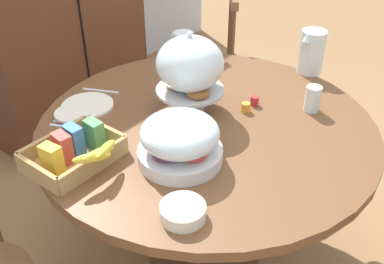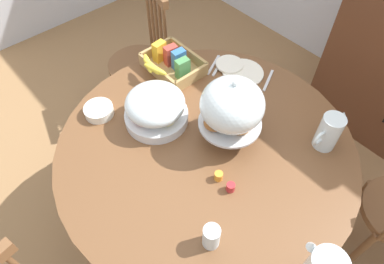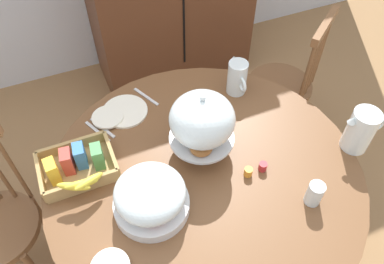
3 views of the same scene
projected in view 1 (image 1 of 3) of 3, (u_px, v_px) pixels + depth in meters
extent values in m
plane|color=#997047|center=(203.00, 247.00, 2.18)|extent=(10.00, 10.00, 0.00)
cylinder|color=brown|center=(207.00, 125.00, 1.77)|extent=(1.36, 1.36, 0.04)
cylinder|color=brown|center=(206.00, 188.00, 1.96)|extent=(0.14, 0.14, 0.63)
cylinder|color=brown|center=(204.00, 242.00, 2.16)|extent=(0.56, 0.56, 0.06)
cylinder|color=brown|center=(204.00, 77.00, 2.74)|extent=(0.40, 0.40, 0.04)
cylinder|color=brown|center=(182.00, 97.00, 2.98)|extent=(0.04, 0.04, 0.45)
cylinder|color=brown|center=(181.00, 119.00, 2.75)|extent=(0.04, 0.04, 0.45)
cylinder|color=brown|center=(223.00, 97.00, 2.98)|extent=(0.04, 0.04, 0.45)
cylinder|color=brown|center=(225.00, 119.00, 2.75)|extent=(0.04, 0.04, 0.45)
cylinder|color=brown|center=(230.00, 32.00, 2.72)|extent=(0.02, 0.02, 0.48)
cylinder|color=brown|center=(230.00, 36.00, 2.66)|extent=(0.02, 0.02, 0.48)
cylinder|color=brown|center=(231.00, 41.00, 2.60)|extent=(0.02, 0.02, 0.48)
cylinder|color=brown|center=(232.00, 45.00, 2.55)|extent=(0.02, 0.02, 0.48)
cylinder|color=brown|center=(232.00, 50.00, 2.49)|extent=(0.02, 0.02, 0.48)
cylinder|color=silver|center=(190.00, 108.00, 1.83)|extent=(0.12, 0.12, 0.02)
cylinder|color=silver|center=(190.00, 101.00, 1.81)|extent=(0.03, 0.03, 0.09)
cylinder|color=silver|center=(190.00, 90.00, 1.78)|extent=(0.28, 0.28, 0.01)
torus|color=#B27033|center=(197.00, 80.00, 1.81)|extent=(0.10, 0.10, 0.03)
torus|color=#D19347|center=(177.00, 83.00, 1.78)|extent=(0.10, 0.10, 0.03)
torus|color=#935628|center=(198.00, 92.00, 1.72)|extent=(0.10, 0.10, 0.03)
ellipsoid|color=silver|center=(190.00, 64.00, 1.72)|extent=(0.27, 0.27, 0.22)
sphere|color=silver|center=(190.00, 35.00, 1.65)|extent=(0.02, 0.02, 0.02)
cylinder|color=silver|center=(180.00, 154.00, 1.54)|extent=(0.30, 0.30, 0.05)
ellipsoid|color=beige|center=(191.00, 137.00, 1.56)|extent=(0.09, 0.09, 0.03)
ellipsoid|color=#8CBF59|center=(165.00, 139.00, 1.55)|extent=(0.09, 0.09, 0.03)
ellipsoid|color=#6B2D4C|center=(165.00, 154.00, 1.48)|extent=(0.09, 0.09, 0.03)
ellipsoid|color=#CC3D33|center=(194.00, 154.00, 1.48)|extent=(0.09, 0.09, 0.03)
ellipsoid|color=silver|center=(180.00, 133.00, 1.49)|extent=(0.28, 0.28, 0.13)
cylinder|color=silver|center=(312.00, 52.00, 2.08)|extent=(0.12, 0.12, 0.21)
cylinder|color=orange|center=(311.00, 58.00, 2.10)|extent=(0.10, 0.10, 0.14)
cone|color=silver|center=(306.00, 38.00, 1.99)|extent=(0.04, 0.04, 0.03)
torus|color=silver|center=(320.00, 45.00, 2.12)|extent=(0.08, 0.02, 0.07)
cylinder|color=silver|center=(184.00, 50.00, 2.14)|extent=(0.10, 0.10, 0.18)
cylinder|color=white|center=(184.00, 55.00, 2.16)|extent=(0.09, 0.09, 0.12)
cone|color=silver|center=(175.00, 32.00, 2.13)|extent=(0.04, 0.04, 0.03)
torus|color=silver|center=(193.00, 52.00, 2.10)|extent=(0.02, 0.07, 0.07)
cube|color=tan|center=(75.00, 159.00, 1.54)|extent=(0.30, 0.22, 0.01)
cube|color=tan|center=(95.00, 164.00, 1.47)|extent=(0.30, 0.02, 0.07)
cube|color=tan|center=(54.00, 141.00, 1.58)|extent=(0.30, 0.02, 0.07)
cube|color=tan|center=(37.00, 174.00, 1.43)|extent=(0.02, 0.22, 0.07)
cube|color=tan|center=(105.00, 134.00, 1.63)|extent=(0.02, 0.22, 0.07)
cube|color=gold|center=(52.00, 160.00, 1.44)|extent=(0.05, 0.07, 0.11)
cube|color=#B23D33|center=(63.00, 148.00, 1.49)|extent=(0.05, 0.07, 0.11)
cube|color=#336BAD|center=(74.00, 140.00, 1.54)|extent=(0.05, 0.07, 0.11)
cube|color=#47894C|center=(94.00, 134.00, 1.56)|extent=(0.05, 0.07, 0.11)
ellipsoid|color=yellow|center=(92.00, 158.00, 1.40)|extent=(0.14, 0.08, 0.05)
ellipsoid|color=yellow|center=(99.00, 153.00, 1.42)|extent=(0.13, 0.03, 0.05)
ellipsoid|color=yellow|center=(106.00, 149.00, 1.44)|extent=(0.14, 0.08, 0.05)
cylinder|color=white|center=(87.00, 106.00, 1.86)|extent=(0.22, 0.22, 0.01)
cylinder|color=white|center=(73.00, 113.00, 1.78)|extent=(0.15, 0.15, 0.01)
cylinder|color=white|center=(183.00, 212.00, 1.30)|extent=(0.14, 0.14, 0.04)
cylinder|color=silver|center=(313.00, 99.00, 1.81)|extent=(0.06, 0.06, 0.11)
cylinder|color=#B7282D|center=(254.00, 101.00, 1.86)|extent=(0.04, 0.04, 0.04)
cylinder|color=orange|center=(246.00, 107.00, 1.82)|extent=(0.04, 0.04, 0.04)
cube|color=silver|center=(73.00, 123.00, 1.74)|extent=(0.08, 0.16, 0.01)
cube|color=silver|center=(70.00, 127.00, 1.72)|extent=(0.08, 0.16, 0.01)
cube|color=silver|center=(100.00, 91.00, 1.97)|extent=(0.08, 0.16, 0.01)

